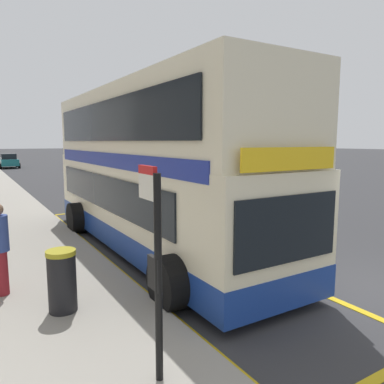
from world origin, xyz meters
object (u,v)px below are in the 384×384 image
bus_stop_sign (155,255)px  parked_car_white_far (117,170)px  litter_bin (62,281)px  parked_car_teal_kerbside (9,161)px  double_decker_bus (151,175)px

bus_stop_sign → parked_car_white_far: (7.78, 22.96, -0.87)m
bus_stop_sign → litter_bin: bearing=103.8°
parked_car_teal_kerbside → parked_car_white_far: same height
double_decker_bus → litter_bin: (-3.07, -3.05, -1.39)m
bus_stop_sign → parked_car_white_far: bus_stop_sign is taller
parked_car_teal_kerbside → litter_bin: parked_car_teal_kerbside is taller
double_decker_bus → litter_bin: size_ratio=9.78×
double_decker_bus → parked_car_teal_kerbside: (-0.40, 37.08, -1.26)m
litter_bin → parked_car_teal_kerbside: bearing=86.2°
parked_car_teal_kerbside → parked_car_white_far: (5.70, -19.57, 0.00)m
litter_bin → parked_car_white_far: bearing=67.9°
double_decker_bus → litter_bin: 4.55m
double_decker_bus → parked_car_white_far: 18.34m
bus_stop_sign → parked_car_teal_kerbside: (2.08, 42.53, -0.87)m
bus_stop_sign → litter_bin: size_ratio=2.43×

